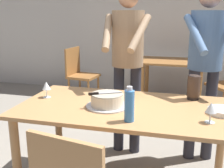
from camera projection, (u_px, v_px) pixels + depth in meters
The scene contains 13 objects.
back_wall at pixel (162, 19), 4.95m from camera, with size 10.00×0.12×2.70m, color silver.
main_dining_table at pixel (126, 118), 2.28m from camera, with size 1.74×0.91×0.75m.
cake_on_platter at pixel (107, 101), 2.23m from camera, with size 0.34×0.34×0.11m.
cake_knife at pixel (98, 93), 2.20m from camera, with size 0.25×0.15×0.02m.
plate_stack at pixel (223, 111), 2.08m from camera, with size 0.22×0.22×0.04m.
wine_glass_near at pixel (46, 86), 2.46m from camera, with size 0.08×0.08×0.14m.
wine_glass_far at pixel (211, 108), 1.90m from camera, with size 0.08×0.08×0.14m.
water_bottle at pixel (129, 105), 1.92m from camera, with size 0.07×0.07×0.25m.
hurricane_lamp at pixel (194, 87), 2.40m from camera, with size 0.11×0.11×0.21m.
person_cutting_cake at pixel (127, 54), 2.83m from camera, with size 0.47×0.56×1.72m.
person_standing_beside at pixel (206, 56), 2.67m from camera, with size 0.46×0.57×1.72m.
background_table at pixel (171, 71), 4.43m from camera, with size 1.00×0.70×0.74m.
background_chair_0 at pixel (80, 72), 4.71m from camera, with size 0.50×0.50×0.90m.
Camera 1 is at (0.42, -2.09, 1.49)m, focal length 44.91 mm.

